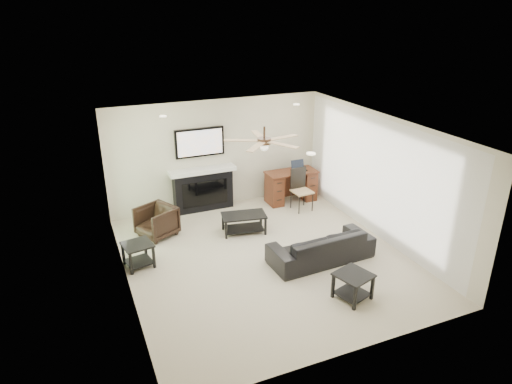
{
  "coord_description": "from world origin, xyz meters",
  "views": [
    {
      "loc": [
        -3.08,
        -6.8,
        4.4
      ],
      "look_at": [
        0.06,
        0.6,
        1.11
      ],
      "focal_mm": 32.0,
      "sensor_mm": 36.0,
      "label": 1
    }
  ],
  "objects_px": {
    "coffee_table": "(244,223)",
    "fireplace_unit": "(203,171)",
    "desk": "(291,186)",
    "sofa": "(321,246)",
    "armchair": "(156,221)"
  },
  "relations": [
    {
      "from": "coffee_table",
      "to": "desk",
      "type": "bearing_deg",
      "value": 43.9
    },
    {
      "from": "sofa",
      "to": "armchair",
      "type": "distance_m",
      "value": 3.37
    },
    {
      "from": "sofa",
      "to": "desk",
      "type": "xyz_separation_m",
      "value": [
        0.75,
        2.69,
        0.09
      ]
    },
    {
      "from": "coffee_table",
      "to": "desk",
      "type": "distance_m",
      "value": 1.98
    },
    {
      "from": "sofa",
      "to": "armchair",
      "type": "relative_size",
      "value": 2.78
    },
    {
      "from": "sofa",
      "to": "desk",
      "type": "height_order",
      "value": "desk"
    },
    {
      "from": "coffee_table",
      "to": "fireplace_unit",
      "type": "bearing_deg",
      "value": 117.14
    },
    {
      "from": "coffee_table",
      "to": "fireplace_unit",
      "type": "distance_m",
      "value": 1.68
    },
    {
      "from": "coffee_table",
      "to": "desk",
      "type": "height_order",
      "value": "desk"
    },
    {
      "from": "sofa",
      "to": "coffee_table",
      "type": "distance_m",
      "value": 1.84
    },
    {
      "from": "sofa",
      "to": "armchair",
      "type": "xyz_separation_m",
      "value": [
        -2.6,
        2.15,
        0.03
      ]
    },
    {
      "from": "armchair",
      "to": "coffee_table",
      "type": "xyz_separation_m",
      "value": [
        1.7,
        -0.55,
        -0.12
      ]
    },
    {
      "from": "sofa",
      "to": "coffee_table",
      "type": "xyz_separation_m",
      "value": [
        -0.9,
        1.6,
        -0.09
      ]
    },
    {
      "from": "fireplace_unit",
      "to": "desk",
      "type": "distance_m",
      "value": 2.18
    },
    {
      "from": "armchair",
      "to": "desk",
      "type": "distance_m",
      "value": 3.39
    }
  ]
}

